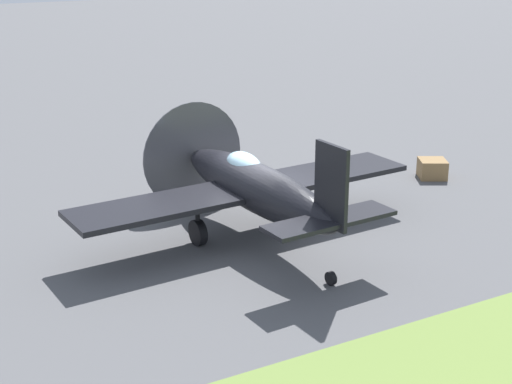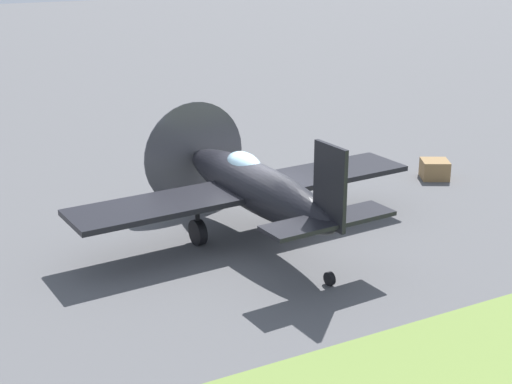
% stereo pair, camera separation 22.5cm
% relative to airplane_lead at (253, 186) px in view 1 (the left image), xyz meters
% --- Properties ---
extents(ground_plane, '(160.00, 160.00, 0.00)m').
position_rel_airplane_lead_xyz_m(ground_plane, '(0.53, 0.22, -1.51)').
color(ground_plane, '#515154').
extents(airplane_lead, '(10.10, 7.99, 3.60)m').
position_rel_airplane_lead_xyz_m(airplane_lead, '(0.00, 0.00, 0.00)').
color(airplane_lead, black).
rests_on(airplane_lead, ground).
extents(supply_crate, '(1.22, 1.22, 0.64)m').
position_rel_airplane_lead_xyz_m(supply_crate, '(8.00, 1.80, -1.19)').
color(supply_crate, olive).
rests_on(supply_crate, ground).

